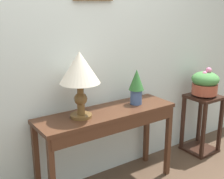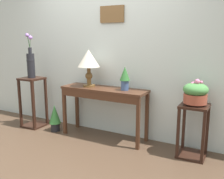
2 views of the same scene
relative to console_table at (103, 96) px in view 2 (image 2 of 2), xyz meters
The scene contains 10 objects.
ground_plane 1.20m from the console_table, 96.87° to the right, with size 12.00×12.00×0.01m, color #4C3828.
back_wall_with_art 0.82m from the console_table, 111.29° to the left, with size 9.00×0.13×2.80m.
console_table is the anchor object (origin of this frame).
table_lamp 0.56m from the console_table, behind, with size 0.33×0.33×0.55m.
potted_plant_on_console 0.45m from the console_table, ahead, with size 0.14×0.14×0.33m.
pedestal_stand_left 1.32m from the console_table, behind, with size 0.34×0.34×0.83m.
flower_vase_tall_left 1.37m from the console_table, behind, with size 0.15×0.14×0.71m.
pedestal_stand_right 1.33m from the console_table, ahead, with size 0.34×0.34×0.68m.
planter_bowl_wide_right 1.30m from the console_table, ahead, with size 0.30×0.30×0.32m.
potted_plant_floor 0.93m from the console_table, behind, with size 0.18×0.18×0.43m.
Camera 2 is at (1.97, -2.13, 1.49)m, focal length 41.08 mm.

